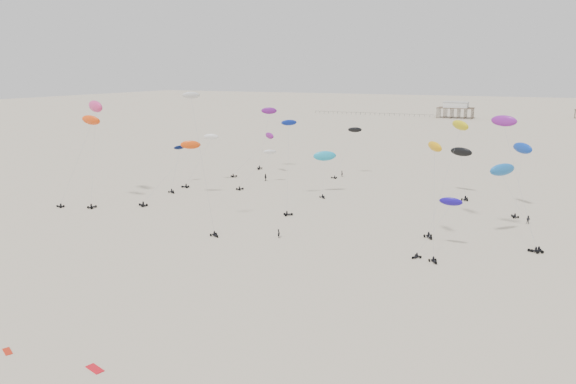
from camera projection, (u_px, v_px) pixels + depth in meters
The scene contains 28 objects.
ground_plane at pixel (418, 151), 204.63m from camera, with size 900.00×900.00×0.00m, color beige.
pavilion_main at pixel (455, 111), 340.58m from camera, with size 21.00×13.00×9.80m.
pier_fence at pixel (372, 114), 362.82m from camera, with size 80.20×0.20×1.50m.
rig_0 at pixel (266, 126), 164.77m from camera, with size 5.96×4.42×18.50m.
rig_1 at pixel (258, 166), 143.10m from camera, with size 5.36×14.02×13.45m.
rig_2 at pixel (350, 140), 155.01m from camera, with size 6.29×8.91×14.35m.
rig_3 at pixel (443, 214), 90.75m from camera, with size 6.65×8.43×10.28m.
rig_4 at pixel (435, 170), 91.58m from camera, with size 5.60×13.02×18.65m.
rig_5 at pixel (289, 152), 121.44m from camera, with size 9.02×16.16×21.87m.
rig_6 at pixel (453, 149), 103.05m from camera, with size 6.11×15.09×21.28m.
rig_7 at pixel (202, 158), 100.20m from camera, with size 8.85×5.34×25.50m.
rig_8 at pixel (522, 155), 116.92m from camera, with size 5.17×11.85×15.07m.
rig_9 at pixel (510, 148), 94.85m from camera, with size 10.13×8.51×22.11m.
rig_10 at pixel (179, 159), 127.93m from camera, with size 7.57×15.96×17.34m.
rig_11 at pixel (176, 169), 140.12m from camera, with size 7.70×13.41×14.46m.
rig_12 at pixel (204, 151), 144.59m from camera, with size 5.56×11.33×14.10m.
rig_13 at pixel (507, 181), 95.90m from camera, with size 10.44×9.05×14.48m.
rig_14 at pixel (325, 159), 132.52m from camera, with size 5.56×7.76×10.57m.
rig_15 at pixel (95, 117), 125.87m from camera, with size 9.88×12.32×23.20m.
rig_16 at pixel (262, 144), 157.92m from camera, with size 9.71×12.01×14.70m.
rig_17 at pixel (88, 129), 121.60m from camera, with size 7.99×8.89×20.07m.
rig_18 at pixel (462, 160), 131.60m from camera, with size 6.41×9.78×12.05m.
spectator_0 at pixel (279, 238), 99.67m from camera, with size 0.68×0.47×1.87m, color black.
spectator_1 at pixel (528, 224), 108.55m from camera, with size 0.95×0.55×1.94m, color black.
spectator_2 at pixel (265, 181), 150.09m from camera, with size 1.35×0.72×2.28m, color black.
spectator_3 at pixel (342, 177), 156.16m from camera, with size 0.71×0.49×1.96m, color black.
grounded_kite_a at pixel (95, 369), 56.05m from camera, with size 2.20×0.90×0.08m, color red.
grounded_kite_b at pixel (8, 352), 59.52m from camera, with size 1.80×0.70×0.07m, color red.
Camera 1 is at (43.01, -4.05, 29.36)m, focal length 35.00 mm.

